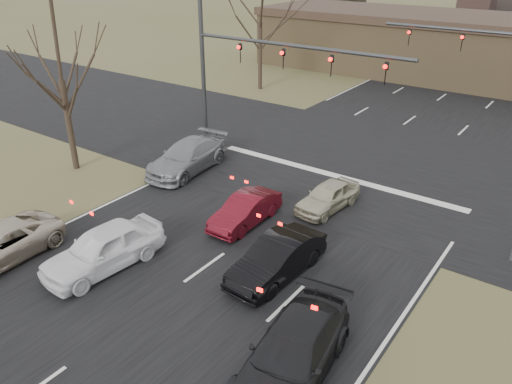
# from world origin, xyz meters

# --- Properties ---
(ground) EXTENTS (360.00, 360.00, 0.00)m
(ground) POSITION_xyz_m (0.00, 0.00, 0.00)
(ground) COLOR #4E502B
(ground) RESTS_ON ground
(road_cross) EXTENTS (200.00, 14.00, 0.02)m
(road_cross) POSITION_xyz_m (0.00, 15.00, 0.01)
(road_cross) COLOR black
(road_cross) RESTS_ON ground
(building) EXTENTS (42.40, 10.40, 5.30)m
(building) POSITION_xyz_m (2.00, 38.00, 2.67)
(building) COLOR olive
(building) RESTS_ON ground
(mast_arm_near) EXTENTS (12.12, 0.24, 8.00)m
(mast_arm_near) POSITION_xyz_m (-5.23, 13.00, 5.07)
(mast_arm_near) COLOR #383A3D
(mast_arm_near) RESTS_ON ground
(tree_left_near) EXTENTS (5.10, 5.10, 8.50)m
(tree_left_near) POSITION_xyz_m (-11.50, 6.00, 6.57)
(tree_left_near) COLOR black
(tree_left_near) RESTS_ON ground
(car_white_sedan) EXTENTS (2.28, 4.74, 1.56)m
(car_white_sedan) POSITION_xyz_m (-3.00, 0.97, 0.78)
(car_white_sedan) COLOR white
(car_white_sedan) RESTS_ON ground
(car_black_hatch) EXTENTS (1.73, 4.34, 1.41)m
(car_black_hatch) POSITION_xyz_m (2.37, 4.14, 0.70)
(car_black_hatch) COLOR black
(car_black_hatch) RESTS_ON ground
(car_charcoal_sedan) EXTENTS (2.70, 5.26, 1.46)m
(car_charcoal_sedan) POSITION_xyz_m (5.21, 0.56, 0.73)
(car_charcoal_sedan) COLOR black
(car_charcoal_sedan) RESTS_ON ground
(car_grey_ahead) EXTENTS (2.66, 5.43, 1.52)m
(car_grey_ahead) POSITION_xyz_m (-6.50, 9.20, 0.76)
(car_grey_ahead) COLOR gray
(car_grey_ahead) RESTS_ON ground
(car_red_ahead) EXTENTS (1.37, 3.78, 1.24)m
(car_red_ahead) POSITION_xyz_m (-0.74, 6.47, 0.62)
(car_red_ahead) COLOR #570C16
(car_red_ahead) RESTS_ON ground
(car_silver_ahead) EXTENTS (1.83, 3.73, 1.22)m
(car_silver_ahead) POSITION_xyz_m (1.44, 9.64, 0.61)
(car_silver_ahead) COLOR #BFB89A
(car_silver_ahead) RESTS_ON ground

